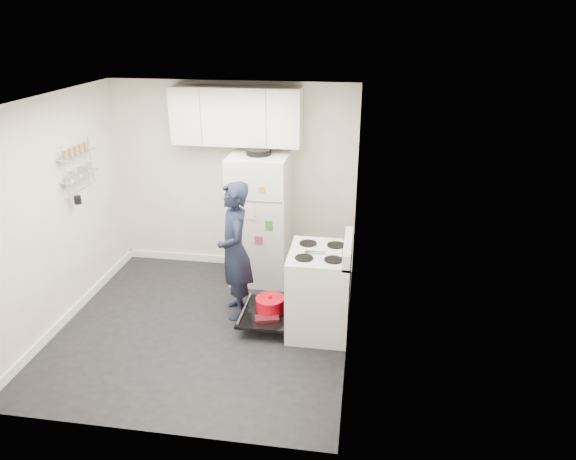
% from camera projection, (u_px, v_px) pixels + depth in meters
% --- Properties ---
extents(room, '(3.21, 3.21, 2.51)m').
position_uv_depth(room, '(195.00, 226.00, 5.35)').
color(room, black).
rests_on(room, ground).
extents(electric_range, '(0.66, 0.76, 1.10)m').
position_uv_depth(electric_range, '(318.00, 292.00, 5.57)').
color(electric_range, silver).
rests_on(electric_range, ground).
extents(open_oven_door, '(0.55, 0.70, 0.24)m').
position_uv_depth(open_oven_door, '(268.00, 308.00, 5.77)').
color(open_oven_door, black).
rests_on(open_oven_door, ground).
extents(refrigerator, '(0.72, 0.74, 1.74)m').
position_uv_depth(refrigerator, '(260.00, 218.00, 6.54)').
color(refrigerator, silver).
rests_on(refrigerator, ground).
extents(upper_cabinets, '(1.60, 0.33, 0.70)m').
position_uv_depth(upper_cabinets, '(236.00, 116.00, 6.25)').
color(upper_cabinets, silver).
rests_on(upper_cabinets, room).
extents(wall_shelf_rack, '(0.14, 0.60, 0.61)m').
position_uv_depth(wall_shelf_rack, '(78.00, 165.00, 5.79)').
color(wall_shelf_rack, '#B2B2B7').
rests_on(wall_shelf_rack, room).
extents(person, '(0.56, 0.68, 1.61)m').
position_uv_depth(person, '(235.00, 251.00, 5.74)').
color(person, black).
rests_on(person, ground).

